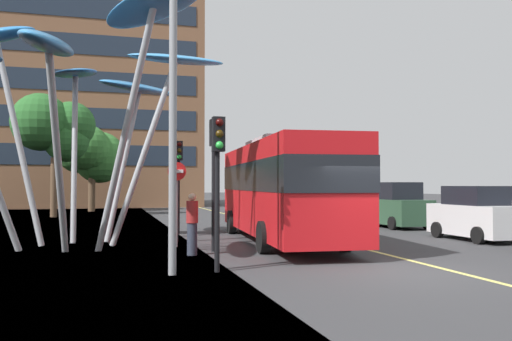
{
  "coord_description": "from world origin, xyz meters",
  "views": [
    {
      "loc": [
        -6.51,
        -11.35,
        2.04
      ],
      "look_at": [
        -1.69,
        6.1,
        2.5
      ],
      "focal_mm": 37.87,
      "sensor_mm": 36.0,
      "label": 1
    }
  ],
  "objects_px": {
    "leaf_sculpture": "(87,70)",
    "street_lamp": "(187,65)",
    "red_bus": "(281,185)",
    "car_side_street": "(335,203)",
    "pedestrian": "(192,224)",
    "traffic_light_kerb_near": "(218,160)",
    "no_entry_sign": "(177,191)",
    "traffic_light_island_mid": "(179,167)",
    "car_parked_far": "(396,206)",
    "traffic_light_kerb_far": "(214,156)",
    "car_parked_mid": "(479,215)"
  },
  "relations": [
    {
      "from": "car_side_street",
      "to": "pedestrian",
      "type": "distance_m",
      "value": 16.9
    },
    {
      "from": "traffic_light_kerb_far",
      "to": "street_lamp",
      "type": "distance_m",
      "value": 4.47
    },
    {
      "from": "leaf_sculpture",
      "to": "traffic_light_island_mid",
      "type": "relative_size",
      "value": 2.79
    },
    {
      "from": "traffic_light_kerb_near",
      "to": "car_side_street",
      "type": "distance_m",
      "value": 19.54
    },
    {
      "from": "street_lamp",
      "to": "pedestrian",
      "type": "distance_m",
      "value": 5.08
    },
    {
      "from": "red_bus",
      "to": "car_side_street",
      "type": "height_order",
      "value": "red_bus"
    },
    {
      "from": "traffic_light_kerb_near",
      "to": "street_lamp",
      "type": "height_order",
      "value": "street_lamp"
    },
    {
      "from": "car_parked_mid",
      "to": "street_lamp",
      "type": "bearing_deg",
      "value": -157.8
    },
    {
      "from": "car_parked_far",
      "to": "no_entry_sign",
      "type": "bearing_deg",
      "value": -154.61
    },
    {
      "from": "leaf_sculpture",
      "to": "traffic_light_kerb_near",
      "type": "relative_size",
      "value": 2.96
    },
    {
      "from": "traffic_light_kerb_far",
      "to": "car_parked_mid",
      "type": "height_order",
      "value": "traffic_light_kerb_far"
    },
    {
      "from": "traffic_light_island_mid",
      "to": "pedestrian",
      "type": "height_order",
      "value": "traffic_light_island_mid"
    },
    {
      "from": "traffic_light_island_mid",
      "to": "traffic_light_kerb_far",
      "type": "bearing_deg",
      "value": -87.29
    },
    {
      "from": "car_side_street",
      "to": "no_entry_sign",
      "type": "distance_m",
      "value": 15.38
    },
    {
      "from": "traffic_light_kerb_near",
      "to": "street_lamp",
      "type": "relative_size",
      "value": 0.48
    },
    {
      "from": "car_parked_far",
      "to": "street_lamp",
      "type": "distance_m",
      "value": 16.05
    },
    {
      "from": "pedestrian",
      "to": "red_bus",
      "type": "bearing_deg",
      "value": 37.49
    },
    {
      "from": "leaf_sculpture",
      "to": "street_lamp",
      "type": "relative_size",
      "value": 1.42
    },
    {
      "from": "traffic_light_kerb_far",
      "to": "car_parked_far",
      "type": "height_order",
      "value": "traffic_light_kerb_far"
    },
    {
      "from": "traffic_light_kerb_far",
      "to": "no_entry_sign",
      "type": "distance_m",
      "value": 2.12
    },
    {
      "from": "leaf_sculpture",
      "to": "pedestrian",
      "type": "bearing_deg",
      "value": -42.67
    },
    {
      "from": "no_entry_sign",
      "to": "car_side_street",
      "type": "bearing_deg",
      "value": 46.72
    },
    {
      "from": "leaf_sculpture",
      "to": "no_entry_sign",
      "type": "height_order",
      "value": "leaf_sculpture"
    },
    {
      "from": "pedestrian",
      "to": "street_lamp",
      "type": "bearing_deg",
      "value": -101.03
    },
    {
      "from": "red_bus",
      "to": "no_entry_sign",
      "type": "height_order",
      "value": "red_bus"
    },
    {
      "from": "traffic_light_island_mid",
      "to": "car_parked_far",
      "type": "bearing_deg",
      "value": 3.85
    },
    {
      "from": "car_parked_mid",
      "to": "street_lamp",
      "type": "distance_m",
      "value": 12.87
    },
    {
      "from": "traffic_light_kerb_far",
      "to": "no_entry_sign",
      "type": "xyz_separation_m",
      "value": [
        -0.92,
        1.59,
        -1.05
      ]
    },
    {
      "from": "traffic_light_kerb_near",
      "to": "red_bus",
      "type": "bearing_deg",
      "value": 59.74
    },
    {
      "from": "red_bus",
      "to": "car_parked_mid",
      "type": "height_order",
      "value": "red_bus"
    },
    {
      "from": "traffic_light_kerb_far",
      "to": "car_parked_mid",
      "type": "distance_m",
      "value": 10.21
    },
    {
      "from": "leaf_sculpture",
      "to": "street_lamp",
      "type": "bearing_deg",
      "value": -68.23
    },
    {
      "from": "traffic_light_kerb_near",
      "to": "car_side_street",
      "type": "xyz_separation_m",
      "value": [
        10.25,
        16.56,
        -1.65
      ]
    },
    {
      "from": "car_side_street",
      "to": "street_lamp",
      "type": "height_order",
      "value": "street_lamp"
    },
    {
      "from": "red_bus",
      "to": "street_lamp",
      "type": "distance_m",
      "value": 7.81
    },
    {
      "from": "car_parked_far",
      "to": "pedestrian",
      "type": "distance_m",
      "value": 13.08
    },
    {
      "from": "car_parked_far",
      "to": "street_lamp",
      "type": "relative_size",
      "value": 0.53
    },
    {
      "from": "traffic_light_kerb_near",
      "to": "car_parked_far",
      "type": "xyz_separation_m",
      "value": [
        10.69,
        10.59,
        -1.61
      ]
    },
    {
      "from": "traffic_light_island_mid",
      "to": "street_lamp",
      "type": "relative_size",
      "value": 0.51
    },
    {
      "from": "car_side_street",
      "to": "street_lamp",
      "type": "bearing_deg",
      "value": -123.52
    },
    {
      "from": "car_parked_far",
      "to": "no_entry_sign",
      "type": "height_order",
      "value": "no_entry_sign"
    },
    {
      "from": "car_side_street",
      "to": "street_lamp",
      "type": "distance_m",
      "value": 20.25
    },
    {
      "from": "pedestrian",
      "to": "car_parked_far",
      "type": "bearing_deg",
      "value": 34.37
    },
    {
      "from": "red_bus",
      "to": "car_parked_far",
      "type": "relative_size",
      "value": 2.86
    },
    {
      "from": "leaf_sculpture",
      "to": "no_entry_sign",
      "type": "xyz_separation_m",
      "value": [
        2.86,
        -0.62,
        -3.93
      ]
    },
    {
      "from": "traffic_light_kerb_near",
      "to": "car_side_street",
      "type": "height_order",
      "value": "traffic_light_kerb_near"
    },
    {
      "from": "traffic_light_island_mid",
      "to": "street_lamp",
      "type": "height_order",
      "value": "street_lamp"
    },
    {
      "from": "car_parked_mid",
      "to": "car_parked_far",
      "type": "xyz_separation_m",
      "value": [
        0.05,
        5.97,
        0.06
      ]
    },
    {
      "from": "car_side_street",
      "to": "no_entry_sign",
      "type": "xyz_separation_m",
      "value": [
        -10.52,
        -11.17,
        0.88
      ]
    },
    {
      "from": "traffic_light_kerb_near",
      "to": "car_side_street",
      "type": "relative_size",
      "value": 0.83
    }
  ]
}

